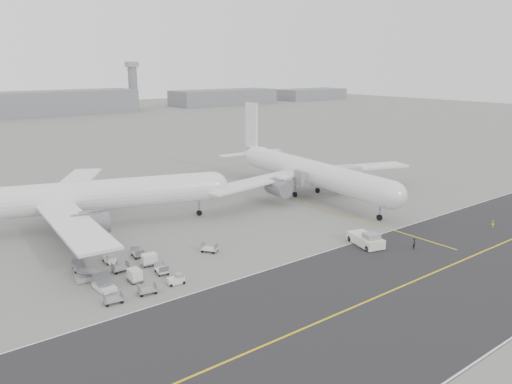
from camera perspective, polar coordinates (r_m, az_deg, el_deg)
ground at (r=76.83m, az=0.26°, el=-8.39°), size 700.00×700.00×0.00m
taxiway at (r=68.42m, az=13.22°, el=-11.79°), size 220.00×59.00×0.03m
horizon_buildings at (r=325.63m, az=-24.73°, el=7.89°), size 520.00×28.00×28.00m
control_tower at (r=351.73m, az=-13.89°, el=11.83°), size 7.00×7.00×31.25m
airliner_a at (r=97.90m, az=-20.22°, el=-0.59°), size 57.63×56.52×20.57m
airliner_b at (r=115.89m, az=5.95°, el=2.36°), size 56.64×57.49×19.84m
pushback_tug at (r=86.54m, az=12.50°, el=-5.33°), size 4.87×8.99×2.54m
jet_bridge at (r=116.52m, az=8.46°, el=1.80°), size 17.80×6.87×6.64m
gse_cluster at (r=75.28m, az=-14.44°, el=-9.37°), size 18.09×21.56×1.89m
stray_dolly at (r=82.40m, az=-5.33°, el=-6.83°), size 2.81×3.05×1.60m
ground_crew_a at (r=86.90m, az=17.64°, el=-5.66°), size 0.82×0.69×1.91m
ground_crew_b at (r=103.22m, az=25.40°, el=-3.33°), size 0.90×0.78×1.59m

